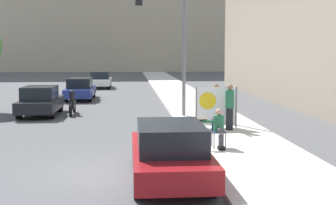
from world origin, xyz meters
The scene contains 12 objects.
ground_plane centered at (0.00, 0.00, 0.00)m, with size 160.00×160.00×0.00m, color #4F4F51.
sidewalk_curb centered at (3.93, 15.00, 0.06)m, with size 3.36×90.00×0.12m, color beige.
seated_protester centered at (3.03, 2.47, 0.78)m, with size 0.91×0.77×1.23m.
jogger_on_sidewalk centered at (4.08, 5.73, 1.03)m, with size 0.34×0.34×1.77m.
pedestrian_behind centered at (3.97, 7.94, 0.96)m, with size 0.34×0.34×1.65m.
protest_banner centered at (3.65, 6.25, 0.99)m, with size 1.67×0.06×1.63m.
traffic_light_pole centered at (2.06, 9.98, 4.27)m, with size 2.37×2.14×6.27m.
parked_car_curbside centered at (1.20, -0.75, 0.71)m, with size 1.81×4.64×1.42m.
car_on_road_nearest centered at (-4.17, 11.50, 0.73)m, with size 1.76×4.13×1.46m.
car_on_road_midblock centered at (-3.00, 19.14, 0.72)m, with size 1.72×4.78×1.45m.
car_on_road_distant centered at (-2.28, 29.17, 0.72)m, with size 1.75×4.18×1.45m.
motorcycle_on_road centered at (-2.64, 11.74, 0.53)m, with size 0.28×2.17×1.24m.
Camera 1 is at (0.22, -11.94, 3.14)m, focal length 50.00 mm.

